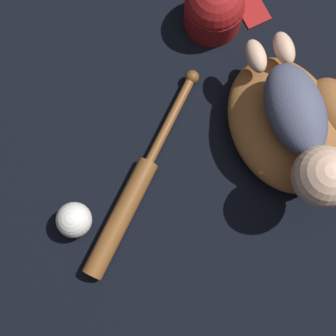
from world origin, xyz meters
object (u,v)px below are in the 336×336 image
object	(u,v)px
baseball_glove	(292,121)
baseball	(74,220)
baby_figure	(305,133)
baseball_bat	(132,196)
baseball_cap	(215,8)

from	to	relation	value
baseball_glove	baseball	xyz separation A→B (m)	(0.24, -0.45, -0.01)
baseball_glove	baby_figure	xyz separation A→B (m)	(0.06, 0.00, 0.10)
baseball_bat	baseball_cap	bearing A→B (deg)	160.43
baby_figure	baseball_cap	distance (m)	0.37
baseball_glove	baseball_bat	world-z (taller)	baseball_glove
baseball	baseball_glove	bearing A→B (deg)	118.34
baseball_glove	baseball_cap	distance (m)	0.31
baseball_bat	baseball	bearing A→B (deg)	-62.32
baseball	baseball_cap	distance (m)	0.57
baseball_bat	baseball_cap	xyz separation A→B (m)	(-0.44, 0.16, 0.03)
baseball_glove	baseball_cap	bearing A→B (deg)	-144.89
baby_figure	baseball_bat	world-z (taller)	baby_figure
baby_figure	baseball_cap	xyz separation A→B (m)	(-0.31, -0.18, -0.10)
baby_figure	baseball_cap	bearing A→B (deg)	-149.90
baseball_cap	baby_figure	bearing A→B (deg)	30.10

